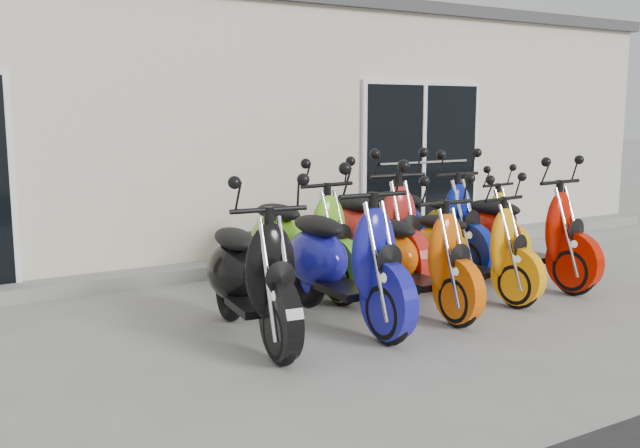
# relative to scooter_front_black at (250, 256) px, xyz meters

# --- Properties ---
(ground) EXTENTS (80.00, 80.00, 0.00)m
(ground) POSITION_rel_scooter_front_black_xyz_m (1.25, 0.37, -0.72)
(ground) COLOR gray
(ground) RESTS_ON ground
(building) EXTENTS (14.00, 6.00, 3.20)m
(building) POSITION_rel_scooter_front_black_xyz_m (1.25, 5.57, 0.88)
(building) COLOR beige
(building) RESTS_ON ground
(roof_cap) EXTENTS (14.20, 6.20, 0.16)m
(roof_cap) POSITION_rel_scooter_front_black_xyz_m (1.25, 5.57, 2.56)
(roof_cap) COLOR #3F3F42
(roof_cap) RESTS_ON building
(front_step) EXTENTS (14.00, 0.40, 0.15)m
(front_step) POSITION_rel_scooter_front_black_xyz_m (1.25, 2.39, -0.64)
(front_step) COLOR gray
(front_step) RESTS_ON ground
(door_right) EXTENTS (2.02, 0.08, 2.22)m
(door_right) POSITION_rel_scooter_front_black_xyz_m (3.85, 2.54, 0.54)
(door_right) COLOR black
(door_right) RESTS_ON front_step
(scooter_front_black) EXTENTS (0.91, 2.01, 1.43)m
(scooter_front_black) POSITION_rel_scooter_front_black_xyz_m (0.00, 0.00, 0.00)
(scooter_front_black) COLOR black
(scooter_front_black) RESTS_ON ground
(scooter_front_blue) EXTENTS (0.77, 2.05, 1.50)m
(scooter_front_blue) POSITION_rel_scooter_front_black_xyz_m (0.91, 0.00, 0.04)
(scooter_front_blue) COLOR #181898
(scooter_front_blue) RESTS_ON ground
(scooter_front_orange_a) EXTENTS (0.71, 1.85, 1.35)m
(scooter_front_orange_a) POSITION_rel_scooter_front_black_xyz_m (1.73, -0.00, -0.04)
(scooter_front_orange_a) COLOR #E55705
(scooter_front_orange_a) RESTS_ON ground
(scooter_front_orange_b) EXTENTS (0.89, 1.84, 1.31)m
(scooter_front_orange_b) POSITION_rel_scooter_front_black_xyz_m (2.54, 0.14, -0.06)
(scooter_front_orange_b) COLOR #FF9C09
(scooter_front_orange_b) RESTS_ON ground
(scooter_front_red) EXTENTS (0.86, 2.01, 1.44)m
(scooter_front_red) POSITION_rel_scooter_front_black_xyz_m (3.45, 0.27, 0.01)
(scooter_front_red) COLOR #B61000
(scooter_front_red) RESTS_ON ground
(scooter_back_green) EXTENTS (0.93, 2.04, 1.46)m
(scooter_back_green) POSITION_rel_scooter_front_black_xyz_m (1.15, 1.19, 0.01)
(scooter_back_green) COLOR #6AC51C
(scooter_back_green) RESTS_ON ground
(scooter_back_red) EXTENTS (0.91, 2.12, 1.53)m
(scooter_back_red) POSITION_rel_scooter_front_black_xyz_m (2.05, 1.14, 0.05)
(scooter_back_red) COLOR red
(scooter_back_red) RESTS_ON ground
(scooter_back_blue) EXTENTS (0.92, 2.08, 1.50)m
(scooter_back_blue) POSITION_rel_scooter_front_black_xyz_m (2.81, 1.16, 0.03)
(scooter_back_blue) COLOR navy
(scooter_back_blue) RESTS_ON ground
(scooter_back_yellow) EXTENTS (0.85, 1.79, 1.27)m
(scooter_back_yellow) POSITION_rel_scooter_front_black_xyz_m (3.65, 1.31, -0.08)
(scooter_back_yellow) COLOR #DEA907
(scooter_back_yellow) RESTS_ON ground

